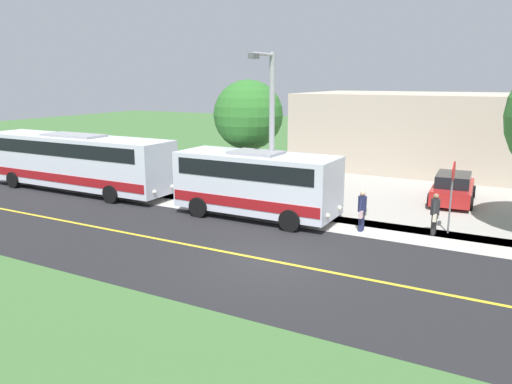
# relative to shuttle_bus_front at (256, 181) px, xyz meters

# --- Properties ---
(ground_plane) EXTENTS (120.00, 120.00, 0.00)m
(ground_plane) POSITION_rel_shuttle_bus_front_xyz_m (4.57, 2.92, -1.61)
(ground_plane) COLOR #3D6633
(road_surface) EXTENTS (8.00, 100.00, 0.01)m
(road_surface) POSITION_rel_shuttle_bus_front_xyz_m (4.57, 2.92, -1.61)
(road_surface) COLOR black
(road_surface) RESTS_ON ground
(sidewalk) EXTENTS (2.40, 100.00, 0.01)m
(sidewalk) POSITION_rel_shuttle_bus_front_xyz_m (-0.63, 2.92, -1.61)
(sidewalk) COLOR #B2ADA3
(sidewalk) RESTS_ON ground
(parking_lot_surface) EXTENTS (14.00, 36.00, 0.01)m
(parking_lot_surface) POSITION_rel_shuttle_bus_front_xyz_m (-7.83, 5.92, -1.61)
(parking_lot_surface) COLOR #9E9991
(parking_lot_surface) RESTS_ON ground
(road_centre_line) EXTENTS (0.16, 100.00, 0.00)m
(road_centre_line) POSITION_rel_shuttle_bus_front_xyz_m (4.57, 2.92, -1.60)
(road_centre_line) COLOR gold
(road_centre_line) RESTS_ON ground
(shuttle_bus_front) EXTENTS (2.78, 7.25, 2.93)m
(shuttle_bus_front) POSITION_rel_shuttle_bus_front_xyz_m (0.00, 0.00, 0.00)
(shuttle_bus_front) COLOR silver
(shuttle_bus_front) RESTS_ON ground
(transit_bus_rear) EXTENTS (2.74, 12.01, 3.09)m
(transit_bus_rear) POSITION_rel_shuttle_bus_front_xyz_m (0.02, -11.12, 0.09)
(transit_bus_rear) COLOR silver
(transit_bus_rear) RESTS_ON ground
(pedestrian_with_bags) EXTENTS (0.72, 0.34, 1.65)m
(pedestrian_with_bags) POSITION_rel_shuttle_bus_front_xyz_m (-1.09, 7.32, -0.73)
(pedestrian_with_bags) COLOR #262628
(pedestrian_with_bags) RESTS_ON ground
(pedestrian_waiting) EXTENTS (0.72, 0.34, 1.64)m
(pedestrian_waiting) POSITION_rel_shuttle_bus_front_xyz_m (-0.20, 4.70, -0.73)
(pedestrian_waiting) COLOR #1E2347
(pedestrian_waiting) RESTS_ON ground
(stop_sign) EXTENTS (0.76, 0.07, 2.88)m
(stop_sign) POSITION_rel_shuttle_bus_front_xyz_m (-1.53, 7.82, 0.35)
(stop_sign) COLOR slate
(stop_sign) RESTS_ON ground
(street_light_pole) EXTENTS (1.97, 0.24, 7.07)m
(street_light_pole) POSITION_rel_shuttle_bus_front_xyz_m (-0.30, 0.52, 2.33)
(street_light_pole) COLOR #9E9EA3
(street_light_pole) RESTS_ON ground
(parked_car_near) EXTENTS (4.50, 2.22, 1.45)m
(parked_car_near) POSITION_rel_shuttle_bus_front_xyz_m (-7.01, 7.22, -0.92)
(parked_car_near) COLOR #A51E1E
(parked_car_near) RESTS_ON ground
(tree_curbside) EXTENTS (3.43, 3.43, 5.94)m
(tree_curbside) POSITION_rel_shuttle_bus_front_xyz_m (-2.83, -2.00, 2.59)
(tree_curbside) COLOR brown
(tree_curbside) RESTS_ON ground
(commercial_building) EXTENTS (10.00, 18.61, 5.01)m
(commercial_building) POSITION_rel_shuttle_bus_front_xyz_m (-16.83, 5.25, 0.90)
(commercial_building) COLOR #B7A893
(commercial_building) RESTS_ON ground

